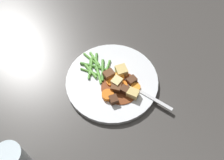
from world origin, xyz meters
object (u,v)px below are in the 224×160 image
at_px(carrot_slice_4, 122,86).
at_px(meat_chunk_2, 116,87).
at_px(meat_chunk_1, 132,80).
at_px(fork, 144,93).
at_px(meat_chunk_4, 109,75).
at_px(potato_chunk_0, 118,82).
at_px(carrot_slice_3, 108,95).
at_px(meat_chunk_0, 114,100).
at_px(potato_chunk_1, 122,72).
at_px(meat_chunk_3, 124,90).
at_px(carrot_slice_2, 111,82).
at_px(potato_chunk_2, 133,93).
at_px(carrot_slice_0, 136,87).
at_px(dinner_plate, 112,81).
at_px(carrot_slice_1, 119,78).
at_px(water_glass, 14,160).

bearing_deg(carrot_slice_4, meat_chunk_2, -99.05).
xyz_separation_m(meat_chunk_1, fork, (0.05, -0.00, -0.01)).
height_order(meat_chunk_4, fork, meat_chunk_4).
bearing_deg(meat_chunk_4, carrot_slice_4, 7.28).
bearing_deg(potato_chunk_0, carrot_slice_3, -75.35).
xyz_separation_m(carrot_slice_3, carrot_slice_4, (0.00, 0.05, -0.00)).
bearing_deg(meat_chunk_1, meat_chunk_0, -81.08).
distance_m(potato_chunk_1, meat_chunk_3, 0.07).
relative_size(carrot_slice_2, carrot_slice_3, 0.82).
height_order(carrot_slice_4, meat_chunk_0, meat_chunk_0).
bearing_deg(carrot_slice_2, potato_chunk_1, 92.33).
height_order(carrot_slice_4, meat_chunk_3, meat_chunk_3).
relative_size(carrot_slice_4, potato_chunk_2, 1.07).
bearing_deg(carrot_slice_3, carrot_slice_0, 67.58).
distance_m(carrot_slice_0, potato_chunk_2, 0.03).
bearing_deg(dinner_plate, potato_chunk_2, 7.35).
xyz_separation_m(carrot_slice_1, potato_chunk_1, (-0.01, 0.02, 0.01)).
bearing_deg(meat_chunk_2, carrot_slice_2, 169.66).
distance_m(carrot_slice_1, potato_chunk_0, 0.02).
relative_size(carrot_slice_1, meat_chunk_1, 1.15).
relative_size(dinner_plate, meat_chunk_3, 12.32).
xyz_separation_m(carrot_slice_0, meat_chunk_1, (-0.02, 0.01, 0.00)).
distance_m(potato_chunk_0, potato_chunk_1, 0.04).
xyz_separation_m(carrot_slice_4, potato_chunk_1, (-0.03, 0.03, 0.01)).
bearing_deg(meat_chunk_3, meat_chunk_1, 104.96).
bearing_deg(carrot_slice_0, fork, 9.30).
relative_size(dinner_plate, potato_chunk_2, 8.58).
xyz_separation_m(potato_chunk_1, meat_chunk_3, (0.05, -0.04, -0.00)).
height_order(potato_chunk_0, meat_chunk_0, potato_chunk_0).
xyz_separation_m(carrot_slice_3, potato_chunk_0, (-0.01, 0.05, 0.01)).
bearing_deg(carrot_slice_4, water_glass, -90.14).
distance_m(meat_chunk_0, meat_chunk_4, 0.09).
relative_size(carrot_slice_3, meat_chunk_4, 1.14).
distance_m(dinner_plate, carrot_slice_4, 0.04).
height_order(carrot_slice_1, meat_chunk_3, meat_chunk_3).
height_order(carrot_slice_4, fork, carrot_slice_4).
distance_m(meat_chunk_1, meat_chunk_4, 0.07).
relative_size(carrot_slice_4, water_glass, 0.33).
bearing_deg(carrot_slice_1, meat_chunk_3, -24.68).
distance_m(meat_chunk_3, fork, 0.06).
relative_size(meat_chunk_1, meat_chunk_3, 1.20).
distance_m(carrot_slice_4, meat_chunk_4, 0.05).
bearing_deg(carrot_slice_1, fork, 13.50).
xyz_separation_m(dinner_plate, carrot_slice_4, (0.04, 0.01, 0.01)).
bearing_deg(meat_chunk_0, carrot_slice_3, -175.64).
bearing_deg(potato_chunk_1, carrot_slice_0, -3.13).
bearing_deg(carrot_slice_3, fork, 53.38).
relative_size(carrot_slice_0, carrot_slice_4, 0.81).
xyz_separation_m(carrot_slice_3, potato_chunk_2, (0.04, 0.06, 0.00)).
relative_size(potato_chunk_2, meat_chunk_0, 1.35).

